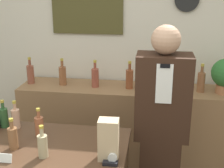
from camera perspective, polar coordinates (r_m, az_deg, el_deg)
back_wall at (r=3.40m, az=0.32°, el=7.86°), size 5.20×0.09×2.70m
back_shelf at (r=3.38m, az=2.53°, el=-8.16°), size 2.21×0.47×0.93m
shopkeeper at (r=2.56m, az=8.96°, el=-8.27°), size 0.42×0.27×1.68m
paper_bag at (r=1.94m, az=-0.65°, el=-10.14°), size 0.13×0.10×0.27m
tape_dispenser at (r=1.94m, az=-0.17°, el=-13.84°), size 0.09×0.06×0.07m
price_card_right at (r=2.06m, az=-19.03°, el=-12.69°), size 0.09×0.02×0.06m
counter_bottle_1 at (r=2.50m, az=-19.16°, el=-5.72°), size 0.06×0.06×0.22m
counter_bottle_2 at (r=2.46m, az=-17.20°, el=-5.94°), size 0.06×0.06×0.22m
counter_bottle_3 at (r=2.17m, az=-17.66°, el=-9.28°), size 0.06×0.06×0.22m
counter_bottle_4 at (r=2.28m, az=-13.15°, el=-7.50°), size 0.06×0.06×0.22m
counter_bottle_5 at (r=2.03m, az=-12.57°, el=-10.88°), size 0.06×0.06×0.22m
shelf_bottle_0 at (r=3.42m, az=-14.68°, el=1.85°), size 0.08×0.08×0.28m
shelf_bottle_1 at (r=3.30m, az=-9.03°, el=1.65°), size 0.08×0.08×0.28m
shelf_bottle_2 at (r=3.20m, az=-3.10°, el=1.29°), size 0.08×0.08×0.28m
shelf_bottle_3 at (r=3.15m, az=3.22°, el=1.06°), size 0.08×0.08×0.28m
shelf_bottle_4 at (r=3.15m, az=9.61°, el=0.78°), size 0.08×0.08×0.28m
shelf_bottle_5 at (r=3.17m, az=15.98°, el=0.47°), size 0.08×0.08×0.28m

